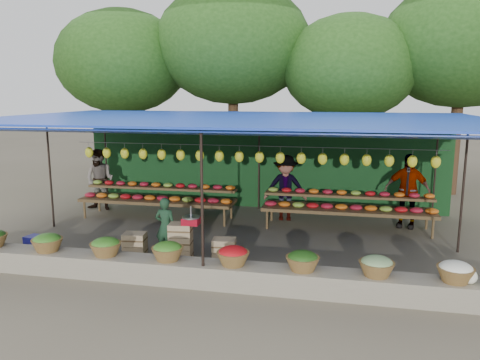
% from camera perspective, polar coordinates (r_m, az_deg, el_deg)
% --- Properties ---
extents(ground, '(60.00, 60.00, 0.00)m').
position_cam_1_polar(ground, '(11.03, -0.24, -7.10)').
color(ground, brown).
rests_on(ground, ground).
extents(stone_curb, '(10.60, 0.55, 0.40)m').
position_cam_1_polar(stone_curb, '(8.45, -4.22, -11.31)').
color(stone_curb, gray).
rests_on(stone_curb, ground).
extents(stall_canopy, '(10.80, 6.60, 2.82)m').
position_cam_1_polar(stall_canopy, '(10.60, -0.18, 6.93)').
color(stall_canopy, black).
rests_on(stall_canopy, ground).
extents(produce_baskets, '(8.98, 0.58, 0.34)m').
position_cam_1_polar(produce_baskets, '(8.35, -4.92, -8.93)').
color(produce_baskets, brown).
rests_on(produce_baskets, stone_curb).
extents(netting_backdrop, '(10.60, 0.06, 2.50)m').
position_cam_1_polar(netting_backdrop, '(13.77, 2.49, 1.77)').
color(netting_backdrop, '#19471E').
rests_on(netting_backdrop, ground).
extents(tree_row, '(16.51, 5.50, 7.12)m').
position_cam_1_polar(tree_row, '(16.52, 6.09, 15.19)').
color(tree_row, '#3D2216').
rests_on(tree_row, ground).
extents(fruit_table_left, '(4.21, 0.95, 0.93)m').
position_cam_1_polar(fruit_table_left, '(12.84, -9.91, -1.94)').
color(fruit_table_left, '#4F381F').
rests_on(fruit_table_left, ground).
extents(fruit_table_right, '(4.21, 0.95, 0.93)m').
position_cam_1_polar(fruit_table_right, '(11.95, 13.00, -2.97)').
color(fruit_table_right, '#4F381F').
rests_on(fruit_table_right, ground).
extents(crate_counter, '(2.38, 0.39, 0.77)m').
position_cam_1_polar(crate_counter, '(9.62, -7.39, -7.93)').
color(crate_counter, '#A3845D').
rests_on(crate_counter, ground).
extents(weighing_scale, '(0.35, 0.35, 0.38)m').
position_cam_1_polar(weighing_scale, '(9.38, -5.98, -4.87)').
color(weighing_scale, '#AC0D20').
rests_on(weighing_scale, crate_counter).
extents(vendor_seated, '(0.47, 0.33, 1.24)m').
position_cam_1_polar(vendor_seated, '(9.83, -9.07, -5.66)').
color(vendor_seated, '#1B3C25').
rests_on(vendor_seated, ground).
extents(customer_left, '(0.89, 0.71, 1.77)m').
position_cam_1_polar(customer_left, '(14.10, -16.71, 0.03)').
color(customer_left, slate).
rests_on(customer_left, ground).
extents(customer_mid, '(1.19, 0.76, 1.75)m').
position_cam_1_polar(customer_mid, '(12.47, 5.55, -0.94)').
color(customer_mid, slate).
rests_on(customer_mid, ground).
extents(customer_right, '(1.18, 0.74, 1.88)m').
position_cam_1_polar(customer_right, '(12.43, 19.71, -1.24)').
color(customer_right, slate).
rests_on(customer_right, ground).
extents(blue_crate_back, '(0.50, 0.40, 0.27)m').
position_cam_1_polar(blue_crate_back, '(11.24, -23.58, -6.95)').
color(blue_crate_back, navy).
rests_on(blue_crate_back, ground).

